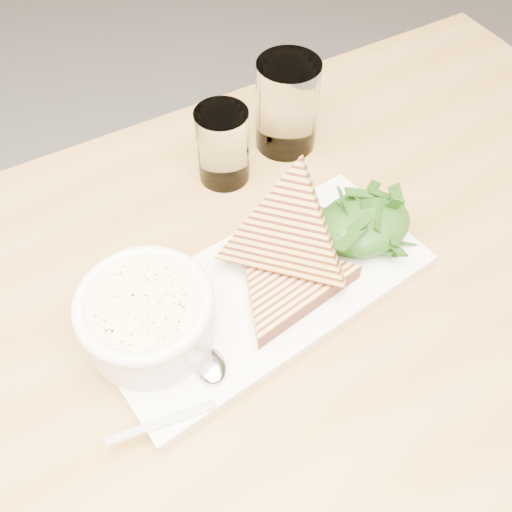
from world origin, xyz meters
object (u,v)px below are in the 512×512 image
platter (265,292)px  glass_near (223,146)px  glass_far (287,106)px  table_top (303,315)px  soup_bowl (149,321)px

platter → glass_near: bearing=77.1°
platter → glass_far: size_ratio=2.95×
platter → glass_near: (0.04, 0.19, 0.04)m
table_top → glass_near: bearing=87.2°
glass_near → table_top: bearing=-92.8°
glass_near → glass_far: 0.10m
glass_near → platter: bearing=-102.9°
table_top → glass_near: size_ratio=11.02×
platter → soup_bowl: 0.13m
platter → glass_far: (0.14, 0.21, 0.05)m
soup_bowl → glass_far: size_ratio=1.04×
glass_far → soup_bowl: bearing=-143.1°
platter → glass_near: 0.20m
platter → glass_far: 0.26m
table_top → platter: 0.05m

